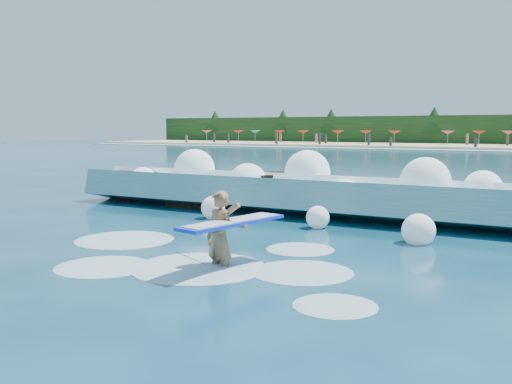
% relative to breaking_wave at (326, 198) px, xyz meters
% --- Properties ---
extents(ground, '(200.00, 200.00, 0.00)m').
position_rel_breaking_wave_xyz_m(ground, '(-1.53, -6.54, -0.57)').
color(ground, '#082D42').
rests_on(ground, ground).
extents(wet_band, '(140.00, 5.00, 0.08)m').
position_rel_breaking_wave_xyz_m(wet_band, '(-1.53, 60.46, -0.53)').
color(wet_band, silver).
rests_on(wet_band, ground).
extents(breaking_wave, '(19.00, 2.92, 1.64)m').
position_rel_breaking_wave_xyz_m(breaking_wave, '(0.00, 0.00, 0.00)').
color(breaking_wave, teal).
rests_on(breaking_wave, ground).
extents(rock_cluster, '(8.53, 3.26, 1.45)m').
position_rel_breaking_wave_xyz_m(rock_cluster, '(-5.44, 0.54, -0.11)').
color(rock_cluster, black).
rests_on(rock_cluster, ground).
extents(surfer_with_board, '(1.20, 3.05, 1.92)m').
position_rel_breaking_wave_xyz_m(surfer_with_board, '(1.05, -7.74, 0.14)').
color(surfer_with_board, olive).
rests_on(surfer_with_board, ground).
extents(wave_spray, '(15.20, 5.04, 2.20)m').
position_rel_breaking_wave_xyz_m(wave_spray, '(-0.41, -0.09, 0.50)').
color(wave_spray, white).
rests_on(wave_spray, ground).
extents(surf_foam, '(8.77, 5.43, 0.14)m').
position_rel_breaking_wave_xyz_m(surf_foam, '(0.01, -7.48, -0.57)').
color(surf_foam, silver).
rests_on(surf_foam, ground).
extents(beachgoers, '(104.76, 12.01, 1.91)m').
position_rel_breaking_wave_xyz_m(beachgoers, '(-2.70, 68.70, 0.53)').
color(beachgoers, '#3F332D').
rests_on(beachgoers, ground).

